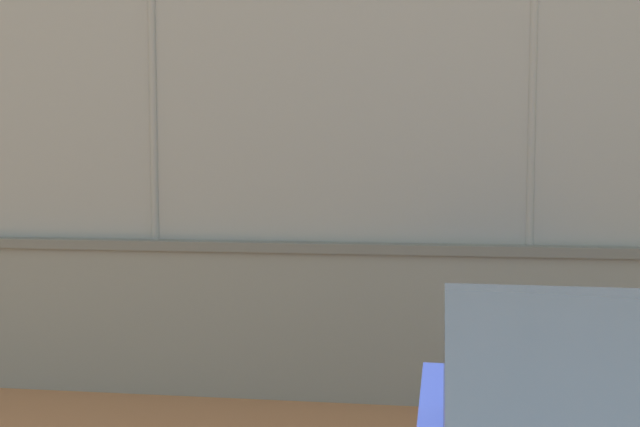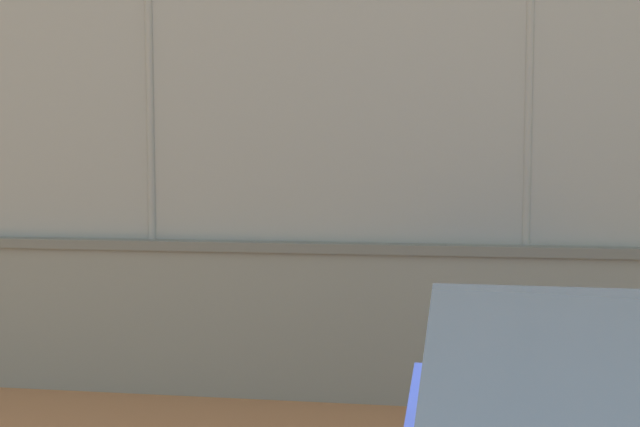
% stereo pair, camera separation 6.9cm
% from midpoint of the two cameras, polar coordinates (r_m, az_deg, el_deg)
% --- Properties ---
extents(ground_plane, '(260.00, 260.00, 0.00)m').
position_cam_midpoint_polar(ground_plane, '(19.35, 5.91, -1.71)').
color(ground_plane, '#A36B42').
extents(perimeter_wall, '(25.44, 0.45, 1.32)m').
position_cam_midpoint_polar(perimeter_wall, '(6.35, 15.17, -8.14)').
color(perimeter_wall, gray).
rests_on(perimeter_wall, ground_plane).
extents(fence_panel_on_wall, '(25.00, 0.14, 2.26)m').
position_cam_midpoint_polar(fence_panel_on_wall, '(6.22, 15.49, 8.11)').
color(fence_panel_on_wall, gray).
rests_on(fence_panel_on_wall, perimeter_wall).
extents(player_foreground_swinging, '(0.88, 1.01, 1.45)m').
position_cam_midpoint_polar(player_foreground_swinging, '(14.26, -16.02, -0.56)').
color(player_foreground_swinging, '#591919').
rests_on(player_foreground_swinging, ground_plane).
extents(player_baseline_waiting, '(0.67, 0.96, 1.47)m').
position_cam_midpoint_polar(player_baseline_waiting, '(18.10, -7.83, 0.58)').
color(player_baseline_waiting, black).
rests_on(player_baseline_waiting, ground_plane).
extents(sports_ball, '(0.15, 0.15, 0.15)m').
position_cam_midpoint_polar(sports_ball, '(12.62, -17.79, -4.76)').
color(sports_ball, yellow).
rests_on(sports_ball, ground_plane).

